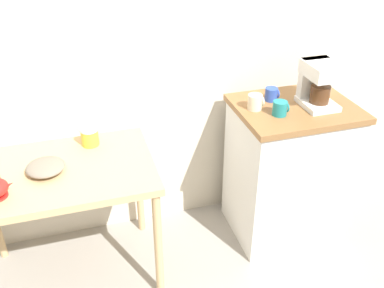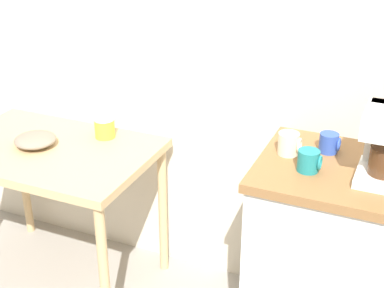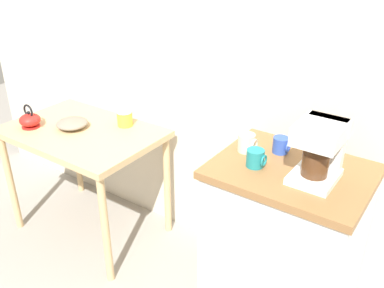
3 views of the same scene
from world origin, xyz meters
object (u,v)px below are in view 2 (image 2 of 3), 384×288
object	(u,v)px
bowl_stoneware	(35,140)
mug_small_cream	(289,144)
canister_enamel	(105,127)
mug_dark_teal	(309,161)
mug_blue	(329,143)

from	to	relation	value
bowl_stoneware	mug_small_cream	distance (m)	1.17
bowl_stoneware	canister_enamel	xyz separation A→B (m)	(0.24, 0.22, 0.02)
bowl_stoneware	mug_dark_teal	world-z (taller)	mug_dark_teal
mug_blue	bowl_stoneware	bearing A→B (deg)	-173.06
bowl_stoneware	canister_enamel	world-z (taller)	canister_enamel
bowl_stoneware	mug_blue	xyz separation A→B (m)	(1.30, 0.16, 0.16)
mug_small_cream	bowl_stoneware	bearing A→B (deg)	-176.12
canister_enamel	bowl_stoneware	bearing A→B (deg)	-137.99
bowl_stoneware	mug_small_cream	size ratio (longest dim) A/B	2.17
canister_enamel	mug_dark_teal	distance (m)	1.06
bowl_stoneware	mug_blue	bearing A→B (deg)	6.94
canister_enamel	mug_small_cream	world-z (taller)	mug_small_cream
mug_small_cream	mug_dark_teal	world-z (taller)	mug_small_cream
mug_dark_teal	mug_blue	distance (m)	0.19
canister_enamel	mug_dark_teal	bearing A→B (deg)	-13.40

